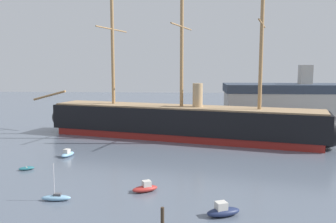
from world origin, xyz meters
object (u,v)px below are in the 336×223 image
at_px(tall_ship, 181,122).
at_px(motorboat_foreground_right, 223,211).
at_px(motorboat_alongside_bow, 68,154).
at_px(motorboat_far_right, 281,138).
at_px(dockside_warehouse_right, 305,105).
at_px(mooring_piling_nearest, 162,218).
at_px(motorboat_near_centre, 145,188).
at_px(motorboat_distant_centre, 169,127).
at_px(dinghy_mid_left, 27,168).
at_px(sailboat_foreground_left, 56,197).

distance_m(tall_ship, motorboat_foreground_right, 43.86).
xyz_separation_m(motorboat_alongside_bow, motorboat_far_right, (43.33, 16.87, 0.17)).
distance_m(motorboat_foreground_right, dockside_warehouse_right, 68.91).
relative_size(motorboat_alongside_bow, mooring_piling_nearest, 1.68).
xyz_separation_m(motorboat_near_centre, motorboat_distant_centre, (0.20, 48.62, -0.10)).
relative_size(tall_ship, motorboat_foreground_right, 17.36).
bearing_deg(motorboat_alongside_bow, motorboat_foreground_right, -43.12).
height_order(motorboat_foreground_right, motorboat_far_right, motorboat_far_right).
distance_m(motorboat_near_centre, dinghy_mid_left, 22.44).
height_order(tall_ship, motorboat_far_right, tall_ship).
xyz_separation_m(dinghy_mid_left, mooring_piling_nearest, (23.86, -19.53, 0.84)).
distance_m(motorboat_far_right, motorboat_distant_centre, 29.63).
bearing_deg(tall_ship, dinghy_mid_left, -131.88).
bearing_deg(dockside_warehouse_right, motorboat_alongside_bow, -145.51).
xyz_separation_m(dinghy_mid_left, motorboat_distant_centre, (20.84, 39.83, 0.14)).
height_order(motorboat_alongside_bow, motorboat_distant_centre, motorboat_alongside_bow).
bearing_deg(tall_ship, motorboat_far_right, -3.50).
xyz_separation_m(sailboat_foreground_left, mooring_piling_nearest, (14.00, -6.81, 0.72)).
distance_m(sailboat_foreground_left, motorboat_far_right, 53.58).
bearing_deg(dockside_warehouse_right, dinghy_mid_left, -141.40).
xyz_separation_m(sailboat_foreground_left, motorboat_distant_centre, (10.99, 52.55, 0.02)).
xyz_separation_m(tall_ship, motorboat_far_right, (22.54, -1.38, -3.33)).
relative_size(dinghy_mid_left, motorboat_distant_centre, 0.85).
xyz_separation_m(sailboat_foreground_left, motorboat_near_centre, (10.79, 3.93, 0.12)).
bearing_deg(motorboat_distant_centre, sailboat_foreground_left, -101.81).
bearing_deg(sailboat_foreground_left, mooring_piling_nearest, -25.94).
bearing_deg(dinghy_mid_left, motorboat_foreground_right, -27.79).
distance_m(tall_ship, dockside_warehouse_right, 39.21).
xyz_separation_m(dinghy_mid_left, motorboat_far_right, (46.99, 25.90, 0.40)).
relative_size(motorboat_foreground_right, motorboat_alongside_bow, 1.14).
distance_m(motorboat_foreground_right, motorboat_near_centre, 12.18).
height_order(motorboat_foreground_right, motorboat_alongside_bow, motorboat_foreground_right).
distance_m(motorboat_foreground_right, motorboat_far_right, 45.09).
height_order(motorboat_alongside_bow, mooring_piling_nearest, mooring_piling_nearest).
distance_m(motorboat_foreground_right, motorboat_alongside_bow, 36.67).
height_order(motorboat_near_centre, dockside_warehouse_right, dockside_warehouse_right).
bearing_deg(dockside_warehouse_right, motorboat_near_centre, -124.29).
height_order(motorboat_alongside_bow, dockside_warehouse_right, dockside_warehouse_right).
bearing_deg(dockside_warehouse_right, motorboat_distant_centre, -169.69).
height_order(motorboat_near_centre, dinghy_mid_left, motorboat_near_centre).
height_order(motorboat_foreground_right, dockside_warehouse_right, dockside_warehouse_right).
xyz_separation_m(sailboat_foreground_left, motorboat_far_right, (37.14, 38.62, 0.28)).
bearing_deg(dockside_warehouse_right, motorboat_far_right, -118.91).
relative_size(sailboat_foreground_left, motorboat_far_right, 0.97).
height_order(dinghy_mid_left, motorboat_far_right, motorboat_far_right).
xyz_separation_m(motorboat_near_centre, motorboat_alongside_bow, (-16.98, 17.82, -0.01)).
distance_m(sailboat_foreground_left, mooring_piling_nearest, 15.59).
xyz_separation_m(tall_ship, dockside_warehouse_right, (34.02, 19.41, 1.91)).
bearing_deg(dinghy_mid_left, motorboat_near_centre, -23.06).
xyz_separation_m(tall_ship, motorboat_near_centre, (-3.81, -36.07, -3.50)).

